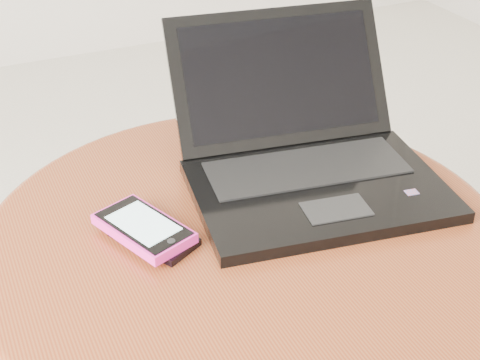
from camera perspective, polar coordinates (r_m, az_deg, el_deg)
name	(u,v)px	position (r m, az deg, el deg)	size (l,w,h in m)	color
table	(245,298)	(0.99, 0.40, -9.43)	(0.69, 0.69, 0.55)	#642C15
laptop	(307,155)	(1.01, 5.35, 1.99)	(0.39, 0.40, 0.19)	black
phone_black	(154,237)	(0.90, -6.91, -4.57)	(0.10, 0.12, 0.01)	black
phone_pink	(144,228)	(0.90, -7.73, -3.82)	(0.11, 0.14, 0.02)	#E8289D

